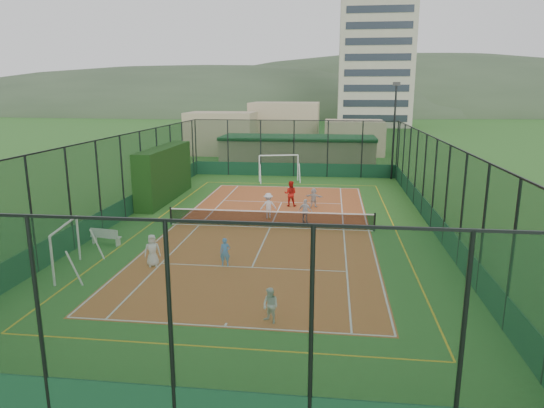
% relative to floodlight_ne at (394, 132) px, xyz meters
% --- Properties ---
extents(ground, '(300.00, 300.00, 0.00)m').
position_rel_floodlight_ne_xyz_m(ground, '(-8.60, -16.60, -4.12)').
color(ground, '#306121').
rests_on(ground, ground).
extents(court_slab, '(11.17, 23.97, 0.01)m').
position_rel_floodlight_ne_xyz_m(court_slab, '(-8.60, -16.60, -4.12)').
color(court_slab, '#B15227').
rests_on(court_slab, ground).
extents(tennis_net, '(11.67, 0.12, 1.06)m').
position_rel_floodlight_ne_xyz_m(tennis_net, '(-8.60, -16.60, -3.59)').
color(tennis_net, black).
rests_on(tennis_net, ground).
extents(perimeter_fence, '(18.12, 34.12, 5.00)m').
position_rel_floodlight_ne_xyz_m(perimeter_fence, '(-8.60, -16.60, -1.62)').
color(perimeter_fence, black).
rests_on(perimeter_fence, ground).
extents(floodlight_ne, '(0.60, 0.26, 8.25)m').
position_rel_floodlight_ne_xyz_m(floodlight_ne, '(0.00, 0.00, 0.00)').
color(floodlight_ne, black).
rests_on(floodlight_ne, ground).
extents(clubhouse, '(15.20, 7.20, 3.15)m').
position_rel_floodlight_ne_xyz_m(clubhouse, '(-8.60, 5.40, -2.55)').
color(clubhouse, tan).
rests_on(clubhouse, ground).
extents(apartment_tower, '(15.00, 12.00, 30.00)m').
position_rel_floodlight_ne_xyz_m(apartment_tower, '(3.40, 65.40, 10.88)').
color(apartment_tower, beige).
rests_on(apartment_tower, ground).
extents(distant_hills, '(200.00, 60.00, 24.00)m').
position_rel_floodlight_ne_xyz_m(distant_hills, '(-8.60, 133.40, -4.12)').
color(distant_hills, '#384C33').
rests_on(distant_hills, ground).
extents(hedge_left, '(1.28, 8.50, 3.72)m').
position_rel_floodlight_ne_xyz_m(hedge_left, '(-16.90, -10.23, -2.27)').
color(hedge_left, black).
rests_on(hedge_left, ground).
extents(white_bench, '(1.62, 0.70, 0.88)m').
position_rel_floodlight_ne_xyz_m(white_bench, '(-16.40, -20.65, -3.68)').
color(white_bench, white).
rests_on(white_bench, ground).
extents(futsal_goal_near, '(3.29, 1.47, 2.05)m').
position_rel_floodlight_ne_xyz_m(futsal_goal_near, '(-16.32, -24.43, -3.10)').
color(futsal_goal_near, white).
rests_on(futsal_goal_near, ground).
extents(futsal_goal_far, '(3.56, 1.79, 2.21)m').
position_rel_floodlight_ne_xyz_m(futsal_goal_far, '(-9.69, -2.13, -3.02)').
color(futsal_goal_far, white).
rests_on(futsal_goal_far, ground).
extents(child_near_left, '(0.81, 0.67, 1.43)m').
position_rel_floodlight_ne_xyz_m(child_near_left, '(-12.96, -23.32, -3.40)').
color(child_near_left, white).
rests_on(child_near_left, court_slab).
extents(child_near_mid, '(0.49, 0.35, 1.25)m').
position_rel_floodlight_ne_xyz_m(child_near_mid, '(-9.81, -22.88, -3.49)').
color(child_near_mid, '#5089E5').
rests_on(child_near_mid, court_slab).
extents(child_near_right, '(0.75, 0.71, 1.21)m').
position_rel_floodlight_ne_xyz_m(child_near_right, '(-7.15, -28.01, -3.51)').
color(child_near_right, white).
rests_on(child_near_right, court_slab).
extents(child_far_left, '(1.13, 0.86, 1.55)m').
position_rel_floodlight_ne_xyz_m(child_far_left, '(-8.97, -14.57, -3.34)').
color(child_far_left, silver).
rests_on(child_far_left, court_slab).
extents(child_far_right, '(0.90, 0.57, 1.42)m').
position_rel_floodlight_ne_xyz_m(child_far_right, '(-6.69, -15.40, -3.40)').
color(child_far_right, silver).
rests_on(child_far_right, court_slab).
extents(child_far_back, '(1.23, 0.62, 1.27)m').
position_rel_floodlight_ne_xyz_m(child_far_back, '(-6.35, -11.30, -3.48)').
color(child_far_back, silver).
rests_on(child_far_back, court_slab).
extents(coach, '(0.87, 0.70, 1.71)m').
position_rel_floodlight_ne_xyz_m(coach, '(-7.91, -11.26, -3.26)').
color(coach, red).
rests_on(coach, court_slab).
extents(tennis_balls, '(4.29, 1.24, 0.07)m').
position_rel_floodlight_ne_xyz_m(tennis_balls, '(-7.93, -15.35, -4.08)').
color(tennis_balls, '#CCE033').
rests_on(tennis_balls, court_slab).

